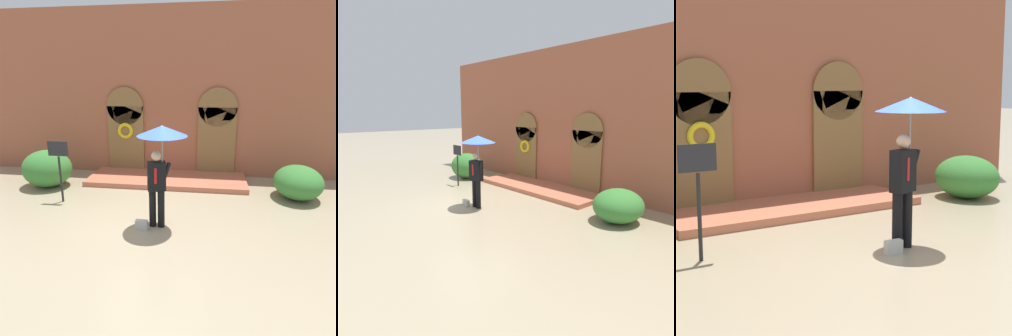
{
  "view_description": "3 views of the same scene",
  "coord_description": "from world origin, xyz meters",
  "views": [
    {
      "loc": [
        1.39,
        -6.37,
        3.3
      ],
      "look_at": [
        0.27,
        1.43,
        0.96
      ],
      "focal_mm": 32.0,
      "sensor_mm": 36.0,
      "label": 1
    },
    {
      "loc": [
        7.99,
        -5.57,
        3.11
      ],
      "look_at": [
        0.23,
        1.13,
        1.16
      ],
      "focal_mm": 32.0,
      "sensor_mm": 36.0,
      "label": 2
    },
    {
      "loc": [
        -5.18,
        -6.84,
        2.58
      ],
      "look_at": [
        0.21,
        1.5,
        1.07
      ],
      "focal_mm": 60.0,
      "sensor_mm": 36.0,
      "label": 3
    }
  ],
  "objects": [
    {
      "name": "ground_plane",
      "position": [
        0.0,
        0.0,
        0.0
      ],
      "size": [
        80.0,
        80.0,
        0.0
      ],
      "primitive_type": "plane",
      "color": "tan"
    },
    {
      "name": "building_facade",
      "position": [
        -0.0,
        4.15,
        2.68
      ],
      "size": [
        14.0,
        2.3,
        5.6
      ],
      "color": "#9E563D",
      "rests_on": "ground"
    },
    {
      "name": "person_with_umbrella",
      "position": [
        0.33,
        -0.14,
        1.91
      ],
      "size": [
        1.1,
        1.1,
        2.36
      ],
      "color": "black",
      "rests_on": "ground"
    },
    {
      "name": "handbag",
      "position": [
        -0.09,
        -0.34,
        0.11
      ],
      "size": [
        0.29,
        0.14,
        0.22
      ],
      "primitive_type": "cube",
      "rotation": [
        0.0,
        0.0,
        -0.07
      ],
      "color": "#B7B7B2",
      "rests_on": "ground"
    },
    {
      "name": "sign_post",
      "position": [
        -2.64,
        0.94,
        1.16
      ],
      "size": [
        0.56,
        0.06,
        1.72
      ],
      "color": "black",
      "rests_on": "ground"
    },
    {
      "name": "shrub_right",
      "position": [
        3.93,
        2.14,
        0.48
      ],
      "size": [
        1.34,
        1.54,
        0.96
      ],
      "primitive_type": "ellipsoid",
      "color": "#387A33",
      "rests_on": "ground"
    }
  ]
}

